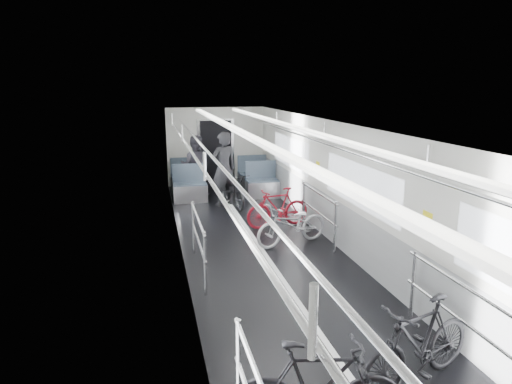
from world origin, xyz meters
TOP-DOWN VIEW (x-y plane):
  - car_shell at (0.00, 1.78)m, footprint 3.02×14.01m
  - bike_right_near at (0.62, -3.28)m, footprint 1.66×0.94m
  - bike_right_mid at (0.65, 1.14)m, footprint 1.68×1.00m
  - bike_right_far at (0.68, 2.30)m, footprint 1.52×0.65m
  - bike_aisle at (0.06, 4.33)m, footprint 0.81×1.73m
  - person_standing at (-0.17, 4.43)m, footprint 0.81×0.67m
  - person_seated at (-0.78, 5.66)m, footprint 0.98×0.85m

SIDE VIEW (x-z plane):
  - bike_right_mid at x=0.65m, z-range 0.00..0.83m
  - bike_aisle at x=0.06m, z-range 0.00..0.87m
  - bike_right_far at x=0.68m, z-range 0.00..0.88m
  - bike_right_near at x=0.62m, z-range 0.00..0.96m
  - person_seated at x=-0.78m, z-range 0.00..1.71m
  - person_standing at x=-0.17m, z-range 0.00..1.92m
  - car_shell at x=0.00m, z-range -0.08..2.33m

